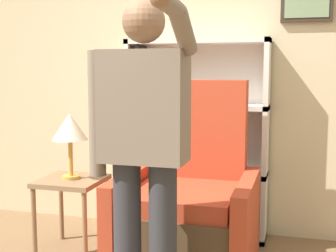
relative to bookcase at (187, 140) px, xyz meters
The scene contains 6 objects.
wall_back 0.64m from the bookcase, 125.37° to the left, with size 8.00×0.11×2.80m.
bookcase is the anchor object (origin of this frame).
armchair 0.79m from the bookcase, 75.25° to the right, with size 0.92×0.89×1.31m.
person_standing 1.50m from the bookcase, 85.34° to the right, with size 0.59×0.78×1.74m.
side_table 1.03m from the bookcase, 139.56° to the right, with size 0.46×0.46×0.57m.
table_lamp 0.99m from the bookcase, 139.56° to the right, with size 0.27×0.27×0.50m.
Camera 1 is at (1.02, -1.89, 1.40)m, focal length 50.00 mm.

